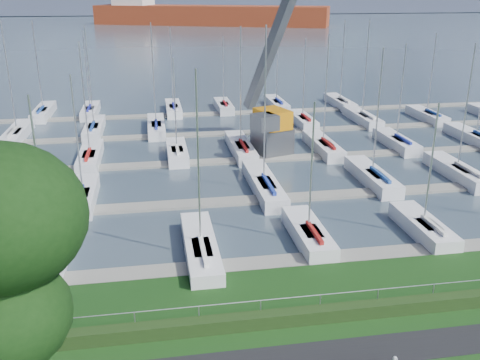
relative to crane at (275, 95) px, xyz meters
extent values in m
cube|color=black|center=(-6.31, -32.05, -5.32)|extent=(160.00, 2.00, 0.04)
cube|color=#3C4B58|center=(-6.31, 230.95, -5.73)|extent=(800.00, 540.00, 0.20)
cube|color=#1F3513|center=(-6.31, -29.45, -4.98)|extent=(80.00, 0.70, 0.70)
cylinder|color=gray|center=(-6.31, -29.05, -4.13)|extent=(80.00, 0.04, 0.04)
cube|color=#40485E|center=(-6.31, 300.95, 0.67)|extent=(900.00, 80.00, 12.00)
cube|color=slate|center=(-6.31, -23.05, -5.55)|extent=(90.00, 1.60, 0.25)
cube|color=slate|center=(-6.31, -13.05, -5.55)|extent=(90.00, 1.60, 0.25)
cube|color=slate|center=(-6.31, -3.05, -5.55)|extent=(90.00, 1.60, 0.25)
cube|color=slate|center=(-6.31, 6.95, -5.55)|extent=(90.00, 1.60, 0.25)
cube|color=gray|center=(-6.31, 16.95, -5.55)|extent=(90.00, 1.60, 0.25)
sphere|color=black|center=(-16.89, -35.77, 0.62)|extent=(4.32, 4.32, 4.32)
sphere|color=black|center=(-16.93, -32.97, 2.12)|extent=(4.29, 4.29, 4.29)
cube|color=#585A5F|center=(-0.46, -1.23, -4.13)|extent=(4.05, 4.05, 2.60)
cube|color=orange|center=(-0.46, -1.23, -2.03)|extent=(3.54, 4.05, 1.80)
cube|color=#55595D|center=(1.34, 3.27, 6.97)|extent=(6.22, 10.34, 19.89)
cube|color=#5A5C61|center=(-1.66, -3.23, -1.83)|extent=(2.59, 2.72, 1.40)
cube|color=maroon|center=(14.49, 182.21, -2.83)|extent=(97.41, 54.04, 10.00)
camera|label=1|loc=(-11.96, -50.75, 10.15)|focal=40.00mm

